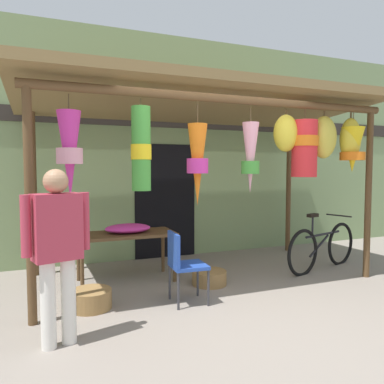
{
  "coord_description": "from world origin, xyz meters",
  "views": [
    {
      "loc": [
        -1.98,
        -3.73,
        1.58
      ],
      "look_at": [
        0.05,
        1.34,
        1.23
      ],
      "focal_mm": 34.88,
      "sensor_mm": 36.0,
      "label": 1
    }
  ],
  "objects_px": {
    "display_table": "(126,238)",
    "wicker_basket_spare": "(91,299)",
    "flower_heap_on_table": "(129,228)",
    "folding_chair": "(182,261)",
    "wicker_basket_by_table": "(209,278)",
    "parked_bicycle": "(323,247)",
    "vendor_in_orange": "(57,243)"
  },
  "relations": [
    {
      "from": "parked_bicycle",
      "to": "wicker_basket_by_table",
      "type": "bearing_deg",
      "value": -178.44
    },
    {
      "from": "flower_heap_on_table",
      "to": "wicker_basket_by_table",
      "type": "height_order",
      "value": "flower_heap_on_table"
    },
    {
      "from": "display_table",
      "to": "vendor_in_orange",
      "type": "xyz_separation_m",
      "value": [
        -0.95,
        -1.67,
        0.32
      ]
    },
    {
      "from": "flower_heap_on_table",
      "to": "vendor_in_orange",
      "type": "xyz_separation_m",
      "value": [
        -1.0,
        -1.67,
        0.18
      ]
    },
    {
      "from": "wicker_basket_by_table",
      "to": "vendor_in_orange",
      "type": "height_order",
      "value": "vendor_in_orange"
    },
    {
      "from": "display_table",
      "to": "wicker_basket_spare",
      "type": "bearing_deg",
      "value": -123.63
    },
    {
      "from": "display_table",
      "to": "wicker_basket_by_table",
      "type": "relative_size",
      "value": 2.86
    },
    {
      "from": "display_table",
      "to": "parked_bicycle",
      "type": "xyz_separation_m",
      "value": [
        2.99,
        -0.52,
        -0.26
      ]
    },
    {
      "from": "wicker_basket_by_table",
      "to": "parked_bicycle",
      "type": "relative_size",
      "value": 0.28
    },
    {
      "from": "folding_chair",
      "to": "wicker_basket_by_table",
      "type": "distance_m",
      "value": 0.89
    },
    {
      "from": "flower_heap_on_table",
      "to": "wicker_basket_spare",
      "type": "xyz_separation_m",
      "value": [
        -0.63,
        -0.88,
        -0.64
      ]
    },
    {
      "from": "display_table",
      "to": "vendor_in_orange",
      "type": "bearing_deg",
      "value": -119.75
    },
    {
      "from": "flower_heap_on_table",
      "to": "folding_chair",
      "type": "distance_m",
      "value": 1.19
    },
    {
      "from": "folding_chair",
      "to": "flower_heap_on_table",
      "type": "bearing_deg",
      "value": 109.3
    },
    {
      "from": "folding_chair",
      "to": "wicker_basket_by_table",
      "type": "height_order",
      "value": "folding_chair"
    },
    {
      "from": "flower_heap_on_table",
      "to": "parked_bicycle",
      "type": "bearing_deg",
      "value": -10.05
    },
    {
      "from": "parked_bicycle",
      "to": "display_table",
      "type": "bearing_deg",
      "value": 170.15
    },
    {
      "from": "folding_chair",
      "to": "parked_bicycle",
      "type": "distance_m",
      "value": 2.63
    },
    {
      "from": "flower_heap_on_table",
      "to": "parked_bicycle",
      "type": "relative_size",
      "value": 0.38
    },
    {
      "from": "display_table",
      "to": "parked_bicycle",
      "type": "relative_size",
      "value": 0.79
    },
    {
      "from": "folding_chair",
      "to": "wicker_basket_by_table",
      "type": "bearing_deg",
      "value": 41.93
    },
    {
      "from": "wicker_basket_spare",
      "to": "vendor_in_orange",
      "type": "distance_m",
      "value": 1.19
    },
    {
      "from": "wicker_basket_spare",
      "to": "wicker_basket_by_table",
      "type": "bearing_deg",
      "value": 10.87
    },
    {
      "from": "folding_chair",
      "to": "parked_bicycle",
      "type": "relative_size",
      "value": 0.5
    },
    {
      "from": "wicker_basket_spare",
      "to": "parked_bicycle",
      "type": "bearing_deg",
      "value": 5.77
    },
    {
      "from": "wicker_basket_spare",
      "to": "vendor_in_orange",
      "type": "height_order",
      "value": "vendor_in_orange"
    },
    {
      "from": "display_table",
      "to": "wicker_basket_spare",
      "type": "distance_m",
      "value": 1.17
    },
    {
      "from": "display_table",
      "to": "vendor_in_orange",
      "type": "height_order",
      "value": "vendor_in_orange"
    },
    {
      "from": "folding_chair",
      "to": "vendor_in_orange",
      "type": "distance_m",
      "value": 1.55
    },
    {
      "from": "flower_heap_on_table",
      "to": "wicker_basket_spare",
      "type": "height_order",
      "value": "flower_heap_on_table"
    },
    {
      "from": "flower_heap_on_table",
      "to": "wicker_basket_by_table",
      "type": "bearing_deg",
      "value": -30.61
    },
    {
      "from": "display_table",
      "to": "flower_heap_on_table",
      "type": "xyz_separation_m",
      "value": [
        0.04,
        0.0,
        0.14
      ]
    }
  ]
}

